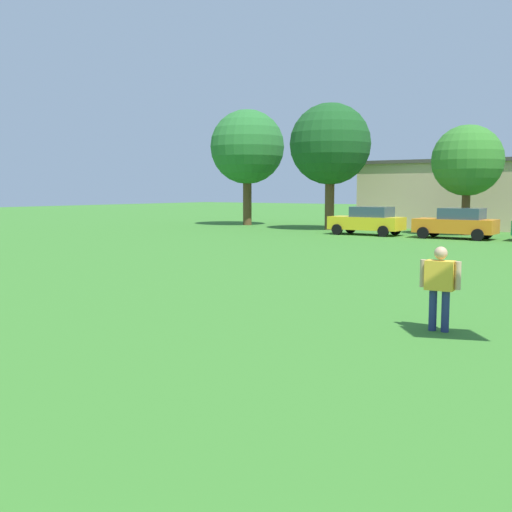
# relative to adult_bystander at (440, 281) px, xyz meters

# --- Properties ---
(ground_plane) EXTENTS (160.00, 160.00, 0.00)m
(ground_plane) POSITION_rel_adult_bystander_xyz_m (-3.59, 15.99, -0.96)
(ground_plane) COLOR #387528
(adult_bystander) EXTENTS (0.77, 0.32, 1.61)m
(adult_bystander) POSITION_rel_adult_bystander_xyz_m (0.00, 0.00, 0.00)
(adult_bystander) COLOR navy
(adult_bystander) RESTS_ON ground
(parked_car_yellow_0) EXTENTS (4.30, 2.02, 1.68)m
(parked_car_yellow_0) POSITION_rel_adult_bystander_xyz_m (-11.74, 22.67, -0.10)
(parked_car_yellow_0) COLOR yellow
(parked_car_yellow_0) RESTS_ON ground
(parked_car_orange_1) EXTENTS (4.30, 2.02, 1.68)m
(parked_car_orange_1) POSITION_rel_adult_bystander_xyz_m (-6.52, 22.77, -0.10)
(parked_car_orange_1) COLOR orange
(parked_car_orange_1) RESTS_ON ground
(tree_far_left) EXTENTS (5.57, 5.57, 8.67)m
(tree_far_left) POSITION_rel_adult_bystander_xyz_m (-23.75, 27.29, 4.90)
(tree_far_left) COLOR brown
(tree_far_left) RESTS_ON ground
(tree_left) EXTENTS (5.39, 5.39, 8.40)m
(tree_left) POSITION_rel_adult_bystander_xyz_m (-15.95, 25.82, 4.71)
(tree_left) COLOR brown
(tree_left) RESTS_ON ground
(tree_center_left) EXTENTS (4.14, 4.14, 6.45)m
(tree_center_left) POSITION_rel_adult_bystander_xyz_m (-6.95, 25.85, 3.40)
(tree_center_left) COLOR brown
(tree_center_left) RESTS_ON ground
(house_left) EXTENTS (13.92, 8.52, 4.72)m
(house_left) POSITION_rel_adult_bystander_xyz_m (-9.24, 34.04, 1.41)
(house_left) COLOR beige
(house_left) RESTS_ON ground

